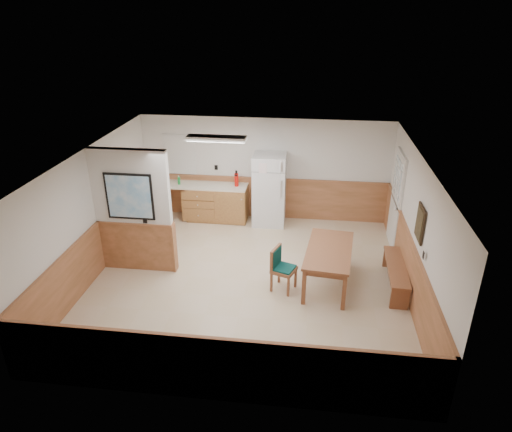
# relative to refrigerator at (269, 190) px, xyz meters

# --- Properties ---
(ground) EXTENTS (6.00, 6.00, 0.00)m
(ground) POSITION_rel_refrigerator_xyz_m (-0.15, -2.63, -0.87)
(ground) COLOR beige
(ground) RESTS_ON ground
(ceiling) EXTENTS (6.00, 6.00, 0.02)m
(ceiling) POSITION_rel_refrigerator_xyz_m (-0.15, -2.63, 1.63)
(ceiling) COLOR silver
(ceiling) RESTS_ON back_wall
(back_wall) EXTENTS (6.00, 0.02, 2.50)m
(back_wall) POSITION_rel_refrigerator_xyz_m (-0.15, 0.37, 0.38)
(back_wall) COLOR silver
(back_wall) RESTS_ON ground
(right_wall) EXTENTS (0.02, 6.00, 2.50)m
(right_wall) POSITION_rel_refrigerator_xyz_m (2.85, -2.63, 0.38)
(right_wall) COLOR silver
(right_wall) RESTS_ON ground
(left_wall) EXTENTS (0.02, 6.00, 2.50)m
(left_wall) POSITION_rel_refrigerator_xyz_m (-3.15, -2.63, 0.38)
(left_wall) COLOR silver
(left_wall) RESTS_ON ground
(wainscot_back) EXTENTS (6.00, 0.04, 1.00)m
(wainscot_back) POSITION_rel_refrigerator_xyz_m (-0.15, 0.35, -0.37)
(wainscot_back) COLOR #B66D48
(wainscot_back) RESTS_ON ground
(wainscot_right) EXTENTS (0.04, 6.00, 1.00)m
(wainscot_right) POSITION_rel_refrigerator_xyz_m (2.83, -2.63, -0.37)
(wainscot_right) COLOR #B66D48
(wainscot_right) RESTS_ON ground
(wainscot_left) EXTENTS (0.04, 6.00, 1.00)m
(wainscot_left) POSITION_rel_refrigerator_xyz_m (-3.13, -2.63, -0.37)
(wainscot_left) COLOR #B66D48
(wainscot_left) RESTS_ON ground
(partition_wall) EXTENTS (1.50, 0.20, 2.50)m
(partition_wall) POSITION_rel_refrigerator_xyz_m (-2.40, -2.43, 0.36)
(partition_wall) COLOR silver
(partition_wall) RESTS_ON ground
(kitchen_counter) EXTENTS (2.20, 0.61, 1.00)m
(kitchen_counter) POSITION_rel_refrigerator_xyz_m (-1.36, 0.05, -0.41)
(kitchen_counter) COLOR #AC7E3D
(kitchen_counter) RESTS_ON ground
(exterior_door) EXTENTS (0.07, 1.02, 2.15)m
(exterior_door) POSITION_rel_refrigerator_xyz_m (2.81, -0.73, 0.18)
(exterior_door) COLOR silver
(exterior_door) RESTS_ON ground
(kitchen_window) EXTENTS (0.80, 0.04, 1.00)m
(kitchen_window) POSITION_rel_refrigerator_xyz_m (-2.25, 0.35, 0.68)
(kitchen_window) COLOR silver
(kitchen_window) RESTS_ON back_wall
(wall_painting) EXTENTS (0.04, 0.50, 0.60)m
(wall_painting) POSITION_rel_refrigerator_xyz_m (2.82, -2.93, 0.68)
(wall_painting) COLOR black
(wall_painting) RESTS_ON right_wall
(fluorescent_fixture) EXTENTS (1.20, 0.30, 0.09)m
(fluorescent_fixture) POSITION_rel_refrigerator_xyz_m (-0.95, -1.33, 1.58)
(fluorescent_fixture) COLOR silver
(fluorescent_fixture) RESTS_ON ceiling
(refrigerator) EXTENTS (0.77, 0.72, 1.74)m
(refrigerator) POSITION_rel_refrigerator_xyz_m (0.00, 0.00, 0.00)
(refrigerator) COLOR silver
(refrigerator) RESTS_ON ground
(dining_table) EXTENTS (1.00, 1.72, 0.75)m
(dining_table) POSITION_rel_refrigerator_xyz_m (1.37, -2.55, -0.21)
(dining_table) COLOR brown
(dining_table) RESTS_ON ground
(dining_bench) EXTENTS (0.40, 1.55, 0.45)m
(dining_bench) POSITION_rel_refrigerator_xyz_m (2.64, -2.49, -0.53)
(dining_bench) COLOR brown
(dining_bench) RESTS_ON ground
(dining_chair) EXTENTS (0.65, 0.54, 0.85)m
(dining_chair) POSITION_rel_refrigerator_xyz_m (0.48, -2.82, -0.37)
(dining_chair) COLOR brown
(dining_chair) RESTS_ON ground
(fire_extinguisher) EXTENTS (0.10, 0.10, 0.39)m
(fire_extinguisher) POSITION_rel_refrigerator_xyz_m (-0.80, 0.07, 0.20)
(fire_extinguisher) COLOR red
(fire_extinguisher) RESTS_ON kitchen_counter
(soap_bottle) EXTENTS (0.07, 0.07, 0.19)m
(soap_bottle) POSITION_rel_refrigerator_xyz_m (-2.21, 0.01, 0.13)
(soap_bottle) COLOR green
(soap_bottle) RESTS_ON kitchen_counter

